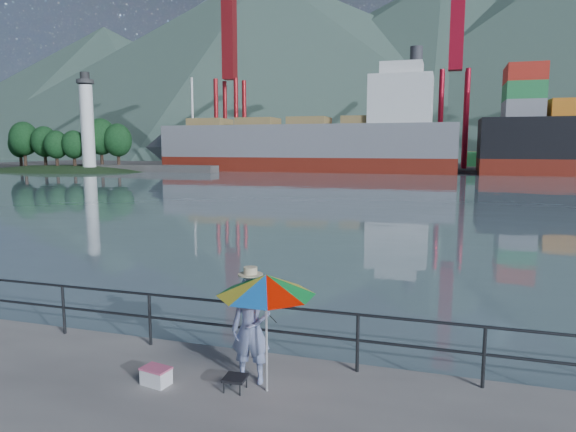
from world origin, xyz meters
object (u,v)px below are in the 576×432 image
Objects in this scene: fisherman at (251,329)px; beach_umbrella at (266,285)px; bulk_carrier at (316,143)px; cooler_bag at (156,377)px.

beach_umbrella is at bearing -42.81° from fisherman.
bulk_carrier is (-17.14, 71.57, 2.50)m from beach_umbrella.
fisherman is at bearing -76.75° from bulk_carrier.
beach_umbrella is at bearing 20.68° from cooler_bag.
bulk_carrier reaches higher than beach_umbrella.
bulk_carrier is at bearing 112.67° from cooler_bag.
beach_umbrella is 0.04× the size of bulk_carrier.
bulk_carrier reaches higher than cooler_bag.
fisherman is 0.93m from beach_umbrella.
fisherman is 1.70m from cooler_bag.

